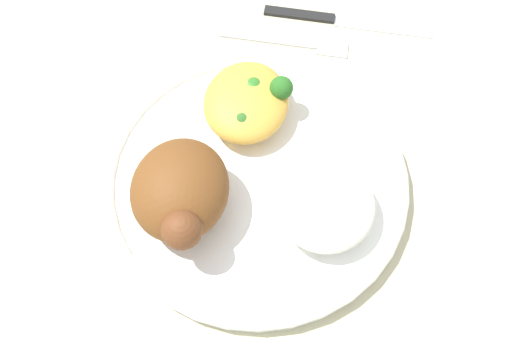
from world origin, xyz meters
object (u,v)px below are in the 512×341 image
plate (256,181)px  rice_pile (326,205)px  knife (334,18)px  roasted_chicken (180,192)px  fork (292,42)px  mac_cheese_with_broccoli (248,101)px

plate → rice_pile: size_ratio=3.16×
knife → roasted_chicken: bearing=-21.9°
fork → knife: knife is taller
plate → mac_cheese_with_broccoli: size_ratio=3.03×
roasted_chicken → rice_pile: roasted_chicken is taller
rice_pile → knife: (-0.25, -0.02, -0.04)m
rice_pile → mac_cheese_with_broccoli: bearing=-137.8°
plate → rice_pile: rice_pile is taller
rice_pile → knife: bearing=-175.7°
roasted_chicken → fork: roasted_chicken is taller
roasted_chicken → fork: (-0.22, 0.07, -0.05)m
plate → mac_cheese_with_broccoli: 0.08m
mac_cheese_with_broccoli → fork: (-0.11, 0.03, -0.04)m
roasted_chicken → fork: 0.24m
roasted_chicken → knife: (-0.27, 0.11, -0.05)m
rice_pile → mac_cheese_with_broccoli: 0.13m
roasted_chicken → mac_cheese_with_broccoli: roasted_chicken is taller
plate → knife: bearing=167.6°
rice_pile → mac_cheese_with_broccoli: mac_cheese_with_broccoli is taller
rice_pile → plate: bearing=-112.0°
roasted_chicken → knife: 0.29m
roasted_chicken → knife: bearing=158.1°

